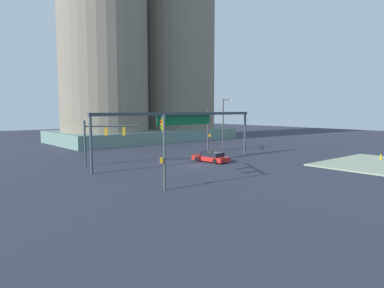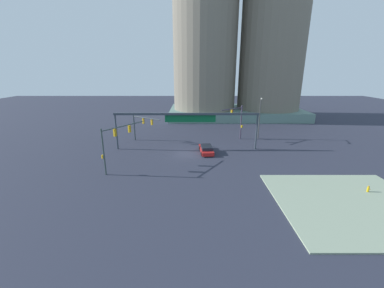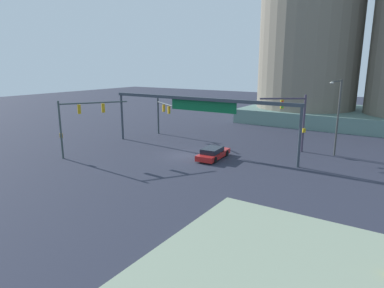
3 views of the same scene
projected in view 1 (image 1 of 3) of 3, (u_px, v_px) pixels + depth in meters
ground_plane at (195, 165)px, 40.06m from camera, size 171.92×171.92×0.00m
traffic_signal_near_corner at (101, 135)px, 39.63m from camera, size 5.43×3.59×5.20m
traffic_signal_opposite_side at (163, 135)px, 29.06m from camera, size 4.31×5.95×6.04m
traffic_signal_cross_street at (207, 125)px, 51.87m from camera, size 4.49×3.18×6.41m
streetlamp_curved_arm at (224, 120)px, 54.84m from camera, size 0.82×2.63×8.11m
overhead_sign_gantry at (182, 120)px, 41.55m from camera, size 23.41×0.43×6.10m
highrise_twin_tower at (143, 9)px, 69.50m from camera, size 35.89×18.43×53.57m
sedan_car_approaching at (211, 157)px, 42.57m from camera, size 2.25×4.93×1.21m
fire_hydrant_on_curb at (381, 157)px, 43.30m from camera, size 0.33×0.22×0.71m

